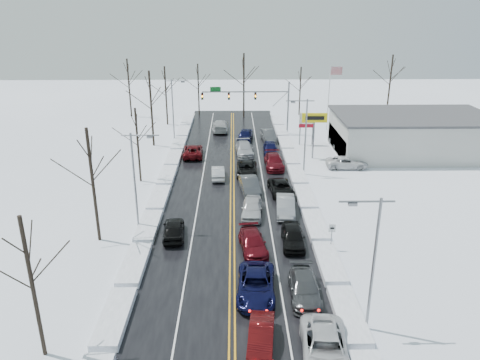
{
  "coord_description": "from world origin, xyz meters",
  "views": [
    {
      "loc": [
        0.15,
        -42.1,
        19.5
      ],
      "look_at": [
        0.79,
        1.71,
        2.5
      ],
      "focal_mm": 35.0,
      "sensor_mm": 36.0,
      "label": 1
    }
  ],
  "objects_px": {
    "tires_plus_sign": "(314,121)",
    "dealership_building": "(411,134)",
    "traffic_signal_mast": "(255,99)",
    "flagpole": "(330,93)",
    "oncoming_car_0": "(218,178)"
  },
  "relations": [
    {
      "from": "traffic_signal_mast",
      "to": "tires_plus_sign",
      "type": "bearing_deg",
      "value": -59.54
    },
    {
      "from": "tires_plus_sign",
      "to": "dealership_building",
      "type": "xyz_separation_m",
      "value": [
        13.48,
        2.01,
        -2.34
      ]
    },
    {
      "from": "traffic_signal_mast",
      "to": "dealership_building",
      "type": "xyz_separation_m",
      "value": [
        20.53,
        -9.99,
        -2.82
      ]
    },
    {
      "from": "tires_plus_sign",
      "to": "flagpole",
      "type": "bearing_deg",
      "value": 71.56
    },
    {
      "from": "tires_plus_sign",
      "to": "flagpole",
      "type": "xyz_separation_m",
      "value": [
        4.67,
        14.01,
        0.93
      ]
    },
    {
      "from": "traffic_signal_mast",
      "to": "dealership_building",
      "type": "distance_m",
      "value": 23.01
    },
    {
      "from": "traffic_signal_mast",
      "to": "oncoming_car_0",
      "type": "relative_size",
      "value": 3.14
    },
    {
      "from": "flagpole",
      "to": "oncoming_car_0",
      "type": "bearing_deg",
      "value": -128.44
    },
    {
      "from": "traffic_signal_mast",
      "to": "flagpole",
      "type": "relative_size",
      "value": 1.33
    },
    {
      "from": "traffic_signal_mast",
      "to": "oncoming_car_0",
      "type": "distance_m",
      "value": 20.6
    },
    {
      "from": "tires_plus_sign",
      "to": "dealership_building",
      "type": "distance_m",
      "value": 13.82
    },
    {
      "from": "flagpole",
      "to": "tires_plus_sign",
      "type": "bearing_deg",
      "value": -108.44
    },
    {
      "from": "traffic_signal_mast",
      "to": "oncoming_car_0",
      "type": "bearing_deg",
      "value": -104.9
    },
    {
      "from": "flagpole",
      "to": "dealership_building",
      "type": "xyz_separation_m",
      "value": [
        8.8,
        -12.0,
        -3.27
      ]
    },
    {
      "from": "traffic_signal_mast",
      "to": "tires_plus_sign",
      "type": "relative_size",
      "value": 2.21
    }
  ]
}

